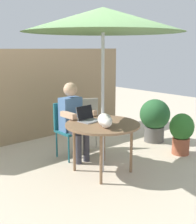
% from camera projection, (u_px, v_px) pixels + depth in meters
% --- Properties ---
extents(ground_plane, '(14.00, 14.00, 0.00)m').
position_uv_depth(ground_plane, '(102.00, 171.00, 4.35)').
color(ground_plane, beige).
extents(fence_back, '(4.56, 0.08, 1.76)m').
position_uv_depth(fence_back, '(30.00, 95.00, 5.70)').
color(fence_back, '#937756').
rests_on(fence_back, ground).
extents(patio_table, '(1.06, 1.06, 0.73)m').
position_uv_depth(patio_table, '(103.00, 127.00, 4.21)').
color(patio_table, brown).
rests_on(patio_table, ground).
extents(patio_umbrella, '(2.15, 2.15, 2.30)m').
position_uv_depth(patio_umbrella, '(103.00, 20.00, 3.90)').
color(patio_umbrella, '#B7B7BC').
rests_on(patio_umbrella, ground).
extents(chair_occupied, '(0.40, 0.40, 0.90)m').
position_uv_depth(chair_occupied, '(68.00, 125.00, 4.87)').
color(chair_occupied, '#1E606B').
rests_on(chair_occupied, ground).
extents(chair_empty, '(0.54, 0.54, 0.90)m').
position_uv_depth(chair_empty, '(88.00, 120.00, 5.19)').
color(chair_empty, '#B2A899').
rests_on(chair_empty, ground).
extents(person_seated, '(0.48, 0.48, 1.24)m').
position_uv_depth(person_seated, '(73.00, 117.00, 4.72)').
color(person_seated, '#4C72A5').
rests_on(person_seated, ground).
extents(laptop, '(0.32, 0.28, 0.21)m').
position_uv_depth(laptop, '(87.00, 117.00, 4.34)').
color(laptop, gray).
rests_on(laptop, patio_table).
extents(cat, '(0.43, 0.55, 0.17)m').
position_uv_depth(cat, '(105.00, 121.00, 4.02)').
color(cat, silver).
rests_on(cat, patio_table).
extents(potted_plant_near_fence, '(0.41, 0.41, 0.71)m').
position_uv_depth(potted_plant_near_fence, '(182.00, 131.00, 4.99)').
color(potted_plant_near_fence, '#9E5138').
rests_on(potted_plant_near_fence, ground).
extents(potted_plant_by_chair, '(0.58, 0.58, 0.82)m').
position_uv_depth(potted_plant_by_chair, '(155.00, 118.00, 5.66)').
color(potted_plant_by_chair, '#595654').
rests_on(potted_plant_by_chair, ground).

